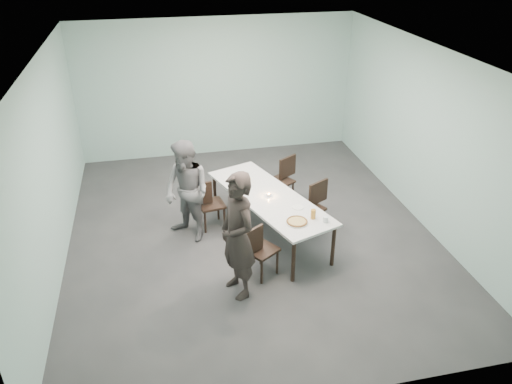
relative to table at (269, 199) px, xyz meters
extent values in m
plane|color=#333335|center=(-0.28, 0.16, -0.69)|extent=(7.00, 7.00, 0.00)
cube|color=#98C0BA|center=(-0.28, 3.66, 0.81)|extent=(6.00, 0.02, 3.00)
cube|color=#98C0BA|center=(-0.28, -3.34, 0.81)|extent=(6.00, 0.02, 3.00)
cube|color=#98C0BA|center=(-3.28, 0.16, 0.81)|extent=(0.02, 7.00, 3.00)
cube|color=#98C0BA|center=(2.72, 0.16, 0.81)|extent=(0.02, 7.00, 3.00)
cube|color=white|center=(-0.28, 0.16, 2.31)|extent=(6.00, 7.00, 0.02)
cube|color=white|center=(0.00, 0.00, 0.04)|extent=(1.72, 2.75, 0.04)
cylinder|color=black|center=(0.06, -1.27, -0.34)|extent=(0.06, 0.06, 0.71)
cylinder|color=black|center=(-0.76, 1.03, -0.34)|extent=(0.06, 0.06, 0.71)
cylinder|color=black|center=(0.76, -1.03, -0.34)|extent=(0.06, 0.06, 0.71)
cylinder|color=black|center=(-0.06, 1.27, -0.34)|extent=(0.06, 0.06, 0.71)
cube|color=black|center=(-0.36, -1.00, -0.26)|extent=(0.58, 0.58, 0.04)
cube|color=black|center=(-0.51, -1.11, -0.02)|extent=(0.37, 0.27, 0.40)
cylinder|color=black|center=(-0.40, -1.24, -0.49)|extent=(0.04, 0.04, 0.41)
cylinder|color=black|center=(-0.59, -0.95, -0.49)|extent=(0.04, 0.04, 0.41)
cylinder|color=black|center=(-0.12, -1.05, -0.49)|extent=(0.04, 0.04, 0.41)
cylinder|color=black|center=(-0.31, -0.76, -0.49)|extent=(0.04, 0.04, 0.41)
cube|color=black|center=(-0.89, 0.49, -0.26)|extent=(0.48, 0.48, 0.04)
cube|color=black|center=(-1.08, 0.46, -0.02)|extent=(0.42, 0.11, 0.40)
cylinder|color=black|center=(-1.03, 0.30, -0.49)|extent=(0.04, 0.04, 0.41)
cylinder|color=black|center=(-1.08, 0.63, -0.49)|extent=(0.04, 0.04, 0.41)
cylinder|color=black|center=(-0.69, 0.35, -0.49)|extent=(0.04, 0.04, 0.41)
cylinder|color=black|center=(-0.75, 0.69, -0.49)|extent=(0.04, 0.04, 0.41)
cube|color=black|center=(0.71, 0.01, -0.26)|extent=(0.57, 0.57, 0.04)
cube|color=black|center=(0.88, 0.10, -0.02)|extent=(0.39, 0.23, 0.40)
cylinder|color=black|center=(0.78, 0.24, -0.49)|extent=(0.04, 0.04, 0.41)
cylinder|color=black|center=(0.94, -0.06, -0.49)|extent=(0.04, 0.04, 0.41)
cylinder|color=black|center=(0.48, 0.08, -0.49)|extent=(0.04, 0.04, 0.41)
cylinder|color=black|center=(0.64, -0.22, -0.49)|extent=(0.04, 0.04, 0.41)
cube|color=black|center=(0.48, 1.07, -0.26)|extent=(0.58, 0.58, 0.04)
cube|color=black|center=(0.64, 1.17, -0.02)|extent=(0.38, 0.26, 0.40)
cylinder|color=black|center=(0.53, 1.30, -0.49)|extent=(0.04, 0.04, 0.41)
cylinder|color=black|center=(0.71, 1.02, -0.49)|extent=(0.04, 0.04, 0.41)
cylinder|color=black|center=(0.24, 1.12, -0.49)|extent=(0.04, 0.04, 0.41)
cylinder|color=black|center=(0.43, 0.83, -0.49)|extent=(0.04, 0.04, 0.41)
imported|color=black|center=(-0.76, -1.33, 0.24)|extent=(0.64, 0.79, 1.87)
imported|color=slate|center=(-1.30, 0.23, 0.16)|extent=(1.02, 1.05, 1.71)
cylinder|color=white|center=(0.21, -0.88, 0.06)|extent=(0.34, 0.34, 0.01)
cylinder|color=#D7C37A|center=(0.21, -0.88, 0.08)|extent=(0.30, 0.30, 0.01)
torus|color=brown|center=(0.21, -0.88, 0.08)|extent=(0.32, 0.32, 0.03)
cylinder|color=white|center=(0.35, -0.45, 0.06)|extent=(0.18, 0.18, 0.01)
cylinder|color=#BE7E29|center=(0.48, -0.82, 0.13)|extent=(0.08, 0.08, 0.15)
cylinder|color=silver|center=(0.63, -0.95, 0.10)|extent=(0.08, 0.08, 0.09)
cylinder|color=silver|center=(0.00, 0.00, 0.07)|extent=(0.06, 0.06, 0.03)
cylinder|color=orange|center=(0.00, 0.00, 0.10)|extent=(0.04, 0.04, 0.01)
cylinder|color=#BE7E29|center=(-0.22, 0.55, 0.10)|extent=(0.07, 0.07, 0.08)
cube|color=silver|center=(-0.44, 0.70, 0.06)|extent=(0.36, 0.31, 0.01)
camera|label=1|loc=(-1.72, -6.89, 3.96)|focal=35.00mm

